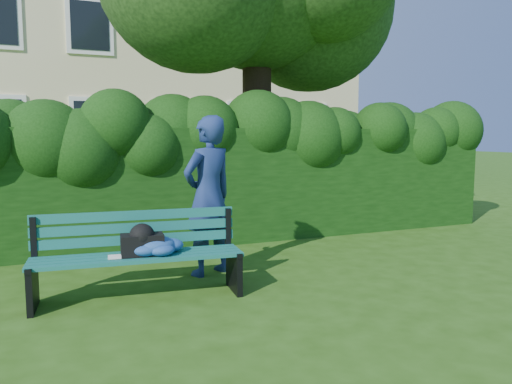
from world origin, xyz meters
name	(u,v)px	position (x,y,z in m)	size (l,w,h in m)	color
ground	(275,274)	(0.00, 0.00, 0.00)	(80.00, 80.00, 0.00)	#294E11
apartment_building	(114,17)	(0.00, 13.99, 6.00)	(16.00, 8.08, 12.00)	beige
hedge	(217,185)	(0.00, 2.20, 0.90)	(10.00, 1.00, 1.80)	black
park_bench	(143,251)	(-1.65, -0.28, 0.50)	(2.17, 0.76, 0.89)	#10524A
man_reading	(209,196)	(-0.74, 0.32, 0.96)	(0.70, 0.46, 1.93)	navy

